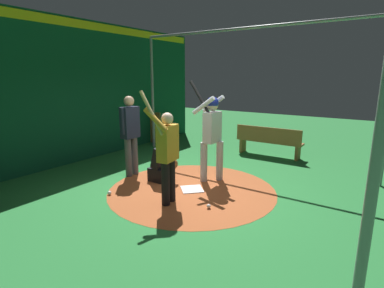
% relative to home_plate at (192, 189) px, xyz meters
% --- Properties ---
extents(ground_plane, '(25.88, 25.88, 0.00)m').
position_rel_home_plate_xyz_m(ground_plane, '(0.00, 0.00, -0.01)').
color(ground_plane, '#287A38').
extents(dirt_circle, '(3.35, 3.35, 0.01)m').
position_rel_home_plate_xyz_m(dirt_circle, '(0.00, 0.00, -0.01)').
color(dirt_circle, '#AD562D').
rests_on(dirt_circle, ground).
extents(home_plate, '(0.59, 0.59, 0.01)m').
position_rel_home_plate_xyz_m(home_plate, '(0.00, 0.00, 0.00)').
color(home_plate, white).
rests_on(home_plate, dirt_circle).
extents(batter, '(0.68, 0.49, 2.16)m').
position_rel_home_plate_xyz_m(batter, '(0.03, 0.70, 1.11)').
color(batter, '#B3B3B7').
rests_on(batter, ground).
extents(catcher, '(0.58, 0.40, 0.97)m').
position_rel_home_plate_xyz_m(catcher, '(-0.84, 0.07, 0.37)').
color(catcher, black).
rests_on(catcher, ground).
extents(umpire, '(0.23, 0.49, 1.82)m').
position_rel_home_plate_xyz_m(umpire, '(-1.67, -0.02, 1.02)').
color(umpire, '#4C4C51').
rests_on(umpire, ground).
extents(visitor, '(0.55, 0.54, 2.02)m').
position_rel_home_plate_xyz_m(visitor, '(-0.00, -0.77, 0.94)').
color(visitor, black).
rests_on(visitor, ground).
extents(back_wall, '(0.23, 9.88, 3.68)m').
position_rel_home_plate_xyz_m(back_wall, '(-3.78, 0.00, 1.84)').
color(back_wall, '#0F472D').
rests_on(back_wall, ground).
extents(cage_frame, '(6.35, 4.91, 3.42)m').
position_rel_home_plate_xyz_m(cage_frame, '(0.00, 0.00, 2.38)').
color(cage_frame, gray).
rests_on(cage_frame, ground).
extents(bat_rack, '(0.58, 0.20, 1.05)m').
position_rel_home_plate_xyz_m(bat_rack, '(-3.53, 2.90, 0.48)').
color(bat_rack, olive).
rests_on(bat_rack, ground).
extents(bench, '(1.87, 0.36, 0.85)m').
position_rel_home_plate_xyz_m(bench, '(0.35, 3.38, 0.44)').
color(bench, olive).
rests_on(bench, ground).
extents(baseball_0, '(0.07, 0.07, 0.07)m').
position_rel_home_plate_xyz_m(baseball_0, '(-1.17, -1.13, 0.03)').
color(baseball_0, white).
rests_on(baseball_0, dirt_circle).
extents(baseball_1, '(0.07, 0.07, 0.07)m').
position_rel_home_plate_xyz_m(baseball_1, '(-0.78, -0.01, 0.03)').
color(baseball_1, white).
rests_on(baseball_1, dirt_circle).
extents(baseball_2, '(0.07, 0.07, 0.07)m').
position_rel_home_plate_xyz_m(baseball_2, '(0.73, -0.57, 0.03)').
color(baseball_2, white).
rests_on(baseball_2, dirt_circle).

